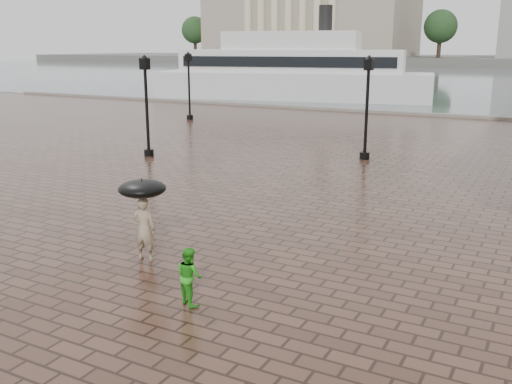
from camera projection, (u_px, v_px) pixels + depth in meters
ground at (90, 238)px, 15.03m from camera, size 300.00×300.00×0.00m
harbour_water at (494, 77)px, 93.54m from camera, size 240.00×240.00×0.00m
quay_edge at (400, 114)px, 42.33m from camera, size 80.00×0.60×0.30m
museum at (311, 13)px, 160.15m from camera, size 57.00×32.50×26.00m
street_lamps at (305, 97)px, 30.07m from camera, size 21.44×14.44×4.40m
adult_pedestrian at (144, 229)px, 13.36m from camera, size 0.62×0.47×1.54m
child_pedestrian at (189, 276)px, 11.10m from camera, size 0.70×0.63×1.16m
ferry_near at (292, 72)px, 53.89m from camera, size 26.63×11.43×8.50m
umbrella at (142, 189)px, 13.11m from camera, size 1.10×1.10×1.10m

